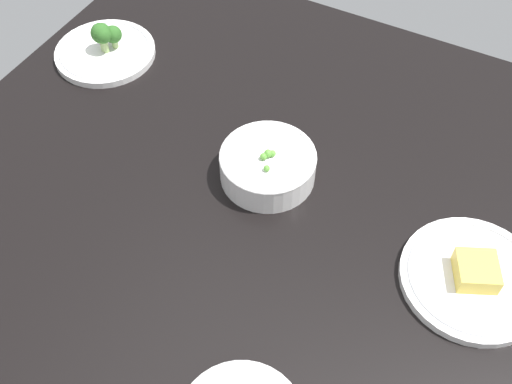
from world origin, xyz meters
TOP-DOWN VIEW (x-y plane):
  - dining_table at (0.00, 0.00)cm, footprint 121.45×114.81cm
  - plate_broccoli at (46.24, -19.33)cm, footprint 21.09×21.09cm
  - plate_cheese at (-37.69, -1.43)cm, footprint 22.82×22.82cm
  - bowl_peas at (0.61, -5.58)cm, footprint 17.05×17.05cm

SIDE VIEW (x-z plane):
  - dining_table at x=0.00cm, z-range 0.00..4.00cm
  - plate_cheese at x=-37.69cm, z-range 2.79..7.56cm
  - plate_broccoli at x=46.24cm, z-range 1.75..9.63cm
  - bowl_peas at x=0.61cm, z-range 3.64..10.44cm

